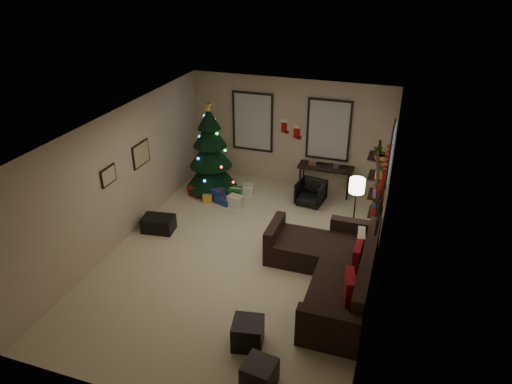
% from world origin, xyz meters
% --- Properties ---
extents(floor, '(7.00, 7.00, 0.00)m').
position_xyz_m(floor, '(0.00, 0.00, 0.00)').
color(floor, beige).
rests_on(floor, ground).
extents(ceiling, '(7.00, 7.00, 0.00)m').
position_xyz_m(ceiling, '(0.00, 0.00, 2.70)').
color(ceiling, white).
rests_on(ceiling, floor).
extents(wall_back, '(5.00, 0.00, 5.00)m').
position_xyz_m(wall_back, '(0.00, 3.50, 1.35)').
color(wall_back, '#C4AF95').
rests_on(wall_back, floor).
extents(wall_front, '(5.00, 0.00, 5.00)m').
position_xyz_m(wall_front, '(0.00, -3.50, 1.35)').
color(wall_front, '#C4AF95').
rests_on(wall_front, floor).
extents(wall_left, '(0.00, 7.00, 7.00)m').
position_xyz_m(wall_left, '(-2.50, 0.00, 1.35)').
color(wall_left, '#C4AF95').
rests_on(wall_left, floor).
extents(wall_right, '(0.00, 7.00, 7.00)m').
position_xyz_m(wall_right, '(2.50, 0.00, 1.35)').
color(wall_right, '#C4AF95').
rests_on(wall_right, floor).
extents(window_back_left, '(1.05, 0.06, 1.50)m').
position_xyz_m(window_back_left, '(-0.95, 3.47, 1.55)').
color(window_back_left, '#728CB2').
rests_on(window_back_left, wall_back).
extents(window_back_right, '(1.05, 0.06, 1.50)m').
position_xyz_m(window_back_right, '(0.95, 3.47, 1.55)').
color(window_back_right, '#728CB2').
rests_on(window_back_right, wall_back).
extents(window_right_wall, '(0.06, 0.90, 1.30)m').
position_xyz_m(window_right_wall, '(2.47, 2.55, 1.50)').
color(window_right_wall, '#728CB2').
rests_on(window_right_wall, wall_right).
extents(christmas_tree, '(1.25, 1.25, 2.32)m').
position_xyz_m(christmas_tree, '(-1.68, 2.46, 0.96)').
color(christmas_tree, black).
rests_on(christmas_tree, floor).
extents(presents, '(1.52, 1.04, 0.30)m').
position_xyz_m(presents, '(-1.34, 2.20, 0.12)').
color(presents, '#14591E').
rests_on(presents, floor).
extents(sofa, '(2.03, 2.93, 0.90)m').
position_xyz_m(sofa, '(1.82, -0.27, 0.30)').
color(sofa, black).
rests_on(sofa, floor).
extents(pillow_red_a, '(0.22, 0.51, 0.49)m').
position_xyz_m(pillow_red_a, '(2.21, -1.11, 0.64)').
color(pillow_red_a, maroon).
rests_on(pillow_red_a, sofa).
extents(pillow_red_b, '(0.12, 0.45, 0.45)m').
position_xyz_m(pillow_red_b, '(2.21, -0.21, 0.64)').
color(pillow_red_b, maroon).
rests_on(pillow_red_b, sofa).
extents(pillow_cream, '(0.18, 0.45, 0.44)m').
position_xyz_m(pillow_cream, '(2.21, 0.26, 0.63)').
color(pillow_cream, '#BFB09B').
rests_on(pillow_cream, sofa).
extents(ottoman_near, '(0.53, 0.53, 0.43)m').
position_xyz_m(ottoman_near, '(0.88, -2.11, 0.22)').
color(ottoman_near, black).
rests_on(ottoman_near, floor).
extents(ottoman_far, '(0.47, 0.47, 0.40)m').
position_xyz_m(ottoman_far, '(1.29, -2.78, 0.20)').
color(ottoman_far, black).
rests_on(ottoman_far, floor).
extents(desk, '(1.32, 0.47, 0.71)m').
position_xyz_m(desk, '(0.99, 3.22, 0.63)').
color(desk, black).
rests_on(desk, floor).
extents(desk_chair, '(0.63, 0.60, 0.58)m').
position_xyz_m(desk_chair, '(0.79, 2.57, 0.29)').
color(desk_chair, black).
rests_on(desk_chair, floor).
extents(bookshelf, '(0.30, 0.56, 1.90)m').
position_xyz_m(bookshelf, '(2.30, 1.96, 0.92)').
color(bookshelf, black).
rests_on(bookshelf, floor).
extents(potted_plant, '(0.67, 0.65, 0.57)m').
position_xyz_m(potted_plant, '(2.30, 1.83, 1.85)').
color(potted_plant, '#4C4C4C').
rests_on(potted_plant, bookshelf).
extents(floor_lamp, '(0.30, 0.30, 1.43)m').
position_xyz_m(floor_lamp, '(1.95, 1.23, 1.19)').
color(floor_lamp, black).
rests_on(floor_lamp, floor).
extents(art_map, '(0.04, 0.60, 0.50)m').
position_xyz_m(art_map, '(-2.48, 0.73, 1.55)').
color(art_map, black).
rests_on(art_map, wall_left).
extents(art_abstract, '(0.04, 0.45, 0.35)m').
position_xyz_m(art_abstract, '(-2.48, -0.43, 1.57)').
color(art_abstract, black).
rests_on(art_abstract, wall_left).
extents(gallery, '(0.03, 1.25, 0.54)m').
position_xyz_m(gallery, '(2.48, -0.07, 1.57)').
color(gallery, black).
rests_on(gallery, wall_right).
extents(garland, '(0.08, 1.90, 0.30)m').
position_xyz_m(garland, '(2.45, 0.19, 2.10)').
color(garland, '#A5140C').
rests_on(garland, wall_right).
extents(stocking_left, '(0.20, 0.05, 0.36)m').
position_xyz_m(stocking_left, '(-0.14, 3.51, 1.52)').
color(stocking_left, '#990F0C').
rests_on(stocking_left, wall_back).
extents(stocking_right, '(0.20, 0.05, 0.36)m').
position_xyz_m(stocking_right, '(0.19, 3.45, 1.43)').
color(stocking_right, '#990F0C').
rests_on(stocking_right, wall_back).
extents(storage_bin, '(0.71, 0.52, 0.33)m').
position_xyz_m(storage_bin, '(-2.01, 0.36, 0.16)').
color(storage_bin, black).
rests_on(storage_bin, floor).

